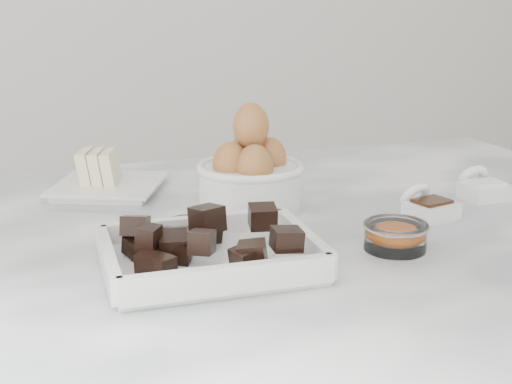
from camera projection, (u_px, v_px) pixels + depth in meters
marble_slab at (249, 246)px, 0.88m from camera, size 1.20×0.80×0.04m
chocolate_dish at (210, 248)px, 0.75m from camera, size 0.23×0.18×0.06m
butter_plate at (107, 179)px, 1.04m from camera, size 0.20×0.20×0.06m
sugar_ramekin at (258, 184)px, 0.98m from camera, size 0.09×0.09×0.05m
egg_bowl at (250, 173)px, 0.97m from camera, size 0.15×0.15×0.14m
honey_bowl at (192, 233)px, 0.82m from camera, size 0.07×0.07×0.03m
zest_bowl at (395, 235)px, 0.81m from camera, size 0.07×0.07×0.03m
vanilla_spoon at (427, 206)px, 0.92m from camera, size 0.07×0.08×0.05m
salt_spoon at (482, 187)px, 1.01m from camera, size 0.06×0.07×0.05m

